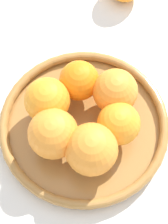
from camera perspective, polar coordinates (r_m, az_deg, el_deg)
ground_plane at (r=0.66m, az=0.00°, el=-2.52°), size 4.00×4.00×0.00m
fruit_bowl at (r=0.65m, az=0.00°, el=-1.99°), size 0.29×0.29×0.03m
orange_pile at (r=0.60m, az=-0.22°, el=-0.59°), size 0.19×0.19×0.08m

